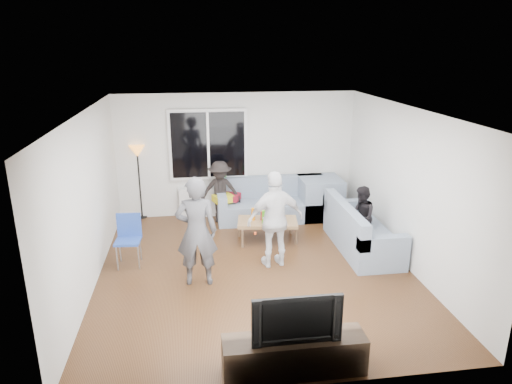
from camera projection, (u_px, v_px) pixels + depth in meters
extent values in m
cube|color=#56351C|center=(255.00, 271.00, 7.58)|extent=(5.00, 5.50, 0.04)
cube|color=white|center=(255.00, 109.00, 6.78)|extent=(5.00, 5.50, 0.04)
cube|color=silver|center=(237.00, 155.00, 9.79)|extent=(5.00, 0.04, 2.60)
cube|color=silver|center=(294.00, 281.00, 4.57)|extent=(5.00, 0.04, 2.60)
cube|color=silver|center=(87.00, 202.00, 6.84)|extent=(0.04, 5.50, 2.60)
cube|color=silver|center=(408.00, 188.00, 7.52)|extent=(0.04, 5.50, 2.60)
cube|color=white|center=(208.00, 145.00, 9.56)|extent=(1.62, 0.06, 1.47)
cube|color=black|center=(208.00, 145.00, 9.52)|extent=(1.50, 0.02, 1.35)
cube|color=white|center=(208.00, 145.00, 9.51)|extent=(0.05, 0.03, 1.35)
cube|color=silver|center=(210.00, 202.00, 9.90)|extent=(1.30, 0.12, 0.62)
imported|color=#2B6829|center=(223.00, 181.00, 9.76)|extent=(0.21, 0.19, 0.33)
imported|color=white|center=(196.00, 185.00, 9.71)|extent=(0.16, 0.16, 0.17)
cube|color=gray|center=(320.00, 198.00, 9.82)|extent=(0.85, 0.85, 0.85)
cube|color=gold|center=(223.00, 198.00, 9.49)|extent=(0.47, 0.44, 0.14)
cube|color=maroon|center=(231.00, 197.00, 9.59)|extent=(0.45, 0.42, 0.13)
cube|color=#976E49|center=(267.00, 230.00, 8.67)|extent=(1.18, 0.75, 0.40)
cylinder|color=maroon|center=(265.00, 215.00, 8.63)|extent=(0.17, 0.17, 0.17)
imported|color=#444448|center=(197.00, 232.00, 6.92)|extent=(0.65, 0.45, 1.71)
imported|color=silver|center=(275.00, 220.00, 7.52)|extent=(1.00, 0.55, 1.62)
imported|color=black|center=(361.00, 217.00, 8.31)|extent=(0.51, 0.61, 1.13)
imported|color=black|center=(220.00, 192.00, 9.49)|extent=(0.85, 0.52, 1.29)
cube|color=#2F2317|center=(294.00, 355.00, 5.16)|extent=(1.60, 0.40, 0.44)
imported|color=black|center=(295.00, 316.00, 5.01)|extent=(0.99, 0.13, 0.57)
cylinder|color=orange|center=(253.00, 214.00, 8.60)|extent=(0.07, 0.07, 0.23)
cylinder|color=#43981B|center=(264.00, 217.00, 8.42)|extent=(0.08, 0.08, 0.25)
cylinder|color=orange|center=(281.00, 215.00, 8.50)|extent=(0.07, 0.07, 0.26)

